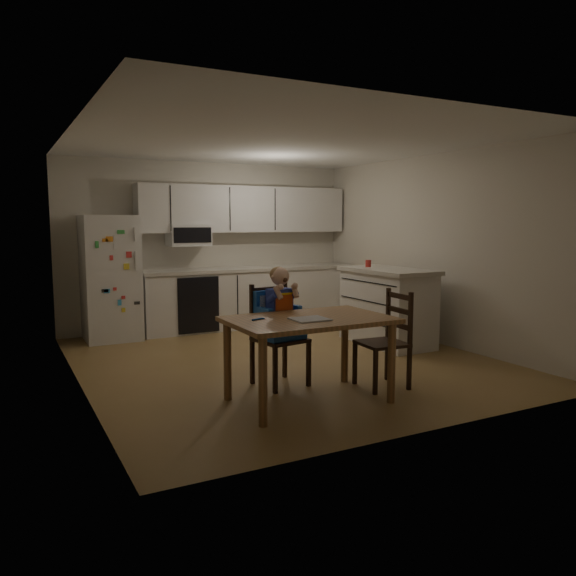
% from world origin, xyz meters
% --- Properties ---
extents(room, '(4.52, 5.01, 2.51)m').
position_xyz_m(room, '(0.00, 0.48, 1.25)').
color(room, olive).
rests_on(room, ground).
extents(refrigerator, '(0.72, 0.70, 1.70)m').
position_xyz_m(refrigerator, '(-1.55, 2.15, 0.85)').
color(refrigerator, silver).
rests_on(refrigerator, ground).
extents(kitchen_run, '(3.37, 0.62, 2.15)m').
position_xyz_m(kitchen_run, '(0.50, 2.24, 0.88)').
color(kitchen_run, silver).
rests_on(kitchen_run, ground).
extents(kitchen_island, '(0.71, 1.36, 1.00)m').
position_xyz_m(kitchen_island, '(1.62, 0.17, 0.51)').
color(kitchen_island, silver).
rests_on(kitchen_island, ground).
extents(red_cup, '(0.08, 0.08, 0.09)m').
position_xyz_m(red_cup, '(1.55, 0.50, 1.05)').
color(red_cup, red).
rests_on(red_cup, kitchen_island).
extents(dining_table, '(1.43, 0.92, 0.77)m').
position_xyz_m(dining_table, '(-0.48, -1.43, 0.66)').
color(dining_table, brown).
rests_on(dining_table, ground).
extents(napkin, '(0.30, 0.26, 0.01)m').
position_xyz_m(napkin, '(-0.53, -1.53, 0.77)').
color(napkin, '#A4A4A8').
rests_on(napkin, dining_table).
extents(toddler_spoon, '(0.12, 0.06, 0.02)m').
position_xyz_m(toddler_spoon, '(-0.94, -1.33, 0.77)').
color(toddler_spoon, blue).
rests_on(toddler_spoon, dining_table).
extents(chair_booster, '(0.50, 0.50, 1.18)m').
position_xyz_m(chair_booster, '(-0.49, -0.81, 0.71)').
color(chair_booster, black).
rests_on(chair_booster, ground).
extents(chair_side, '(0.45, 0.45, 0.95)m').
position_xyz_m(chair_side, '(0.46, -1.39, 0.54)').
color(chair_side, black).
rests_on(chair_side, ground).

